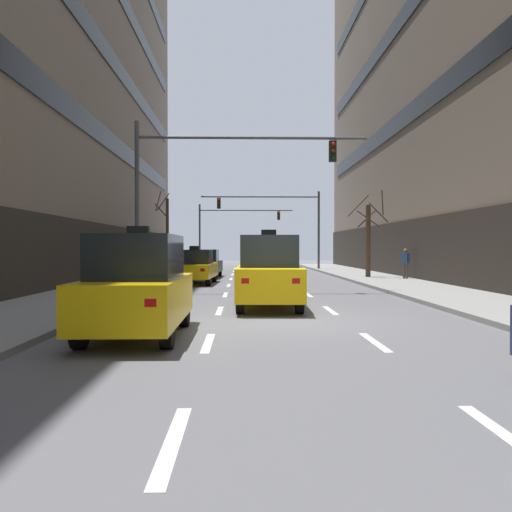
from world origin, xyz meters
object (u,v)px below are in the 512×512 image
taxi_driving_1 (195,267)px  pedestrian_0 (405,261)px  traffic_signal_0 (207,175)px  traffic_signal_1 (282,214)px  traffic_signal_2 (229,223)px  taxi_driving_4 (138,286)px  car_driving_2 (204,264)px  street_tree_0 (167,232)px  car_driving_5 (258,260)px  car_driving_3 (256,260)px  taxi_driving_0 (269,272)px  street_tree_1 (368,237)px

taxi_driving_1 → pedestrian_0: 11.18m
traffic_signal_0 → traffic_signal_1: bearing=77.4°
traffic_signal_2 → taxi_driving_4: bearing=-91.2°
pedestrian_0 → car_driving_2: bearing=161.0°
traffic_signal_1 → street_tree_0: 9.56m
car_driving_5 → street_tree_0: street_tree_0 is taller
taxi_driving_4 → traffic_signal_0: (0.67, 10.43, 3.68)m
street_tree_0 → traffic_signal_2: bearing=74.6°
car_driving_5 → pedestrian_0: bearing=-24.5°
car_driving_3 → traffic_signal_0: bearing=-97.7°
taxi_driving_0 → street_tree_0: bearing=105.9°
taxi_driving_1 → car_driving_3: bearing=75.5°
car_driving_5 → traffic_signal_0: size_ratio=0.46×
car_driving_2 → traffic_signal_1: (5.39, 9.81, 3.59)m
traffic_signal_0 → street_tree_1: 12.21m
taxi_driving_4 → car_driving_5: taxi_driving_4 is taller
car_driving_2 → car_driving_3: (3.29, 7.49, 0.02)m
car_driving_2 → street_tree_1: bearing=-12.0°
taxi_driving_4 → traffic_signal_1: traffic_signal_1 is taller
taxi_driving_0 → traffic_signal_2: 36.35m
pedestrian_0 → taxi_driving_1: bearing=-171.0°
traffic_signal_2 → pedestrian_0: traffic_signal_2 is taller
taxi_driving_1 → traffic_signal_0: 6.30m
taxi_driving_0 → traffic_signal_0: size_ratio=0.48×
car_driving_3 → taxi_driving_1: bearing=-104.5°
taxi_driving_0 → traffic_signal_2: size_ratio=0.48×
traffic_signal_1 → street_tree_0: (-8.41, -4.29, -1.51)m
car_driving_3 → traffic_signal_1: traffic_signal_1 is taller
car_driving_5 → traffic_signal_1: bearing=77.7°
car_driving_5 → car_driving_3: bearing=89.3°
taxi_driving_1 → street_tree_0: street_tree_0 is taller
taxi_driving_0 → traffic_signal_2: traffic_signal_2 is taller
taxi_driving_0 → car_driving_3: 23.39m
traffic_signal_1 → traffic_signal_2: bearing=112.7°
car_driving_3 → traffic_signal_0: (-2.43, -17.90, 3.85)m
car_driving_3 → car_driving_5: bearing=-90.7°
taxi_driving_0 → traffic_signal_0: 6.94m
taxi_driving_4 → street_tree_0: 26.63m
taxi_driving_0 → taxi_driving_1: bearing=106.8°
car_driving_2 → taxi_driving_4: size_ratio=1.08×
car_driving_5 → taxi_driving_1: bearing=-121.7°
car_driving_2 → car_driving_5: bearing=-4.1°
taxi_driving_0 → street_tree_0: size_ratio=0.78×
taxi_driving_0 → traffic_signal_1: (2.33, 25.71, 3.36)m
street_tree_1 → car_driving_5: bearing=164.0°
taxi_driving_4 → pedestrian_0: size_ratio=2.65×
car_driving_3 → street_tree_1: bearing=-57.2°
taxi_driving_4 → traffic_signal_0: 11.08m
street_tree_0 → taxi_driving_4: bearing=-83.0°
taxi_driving_0 → street_tree_0: (-6.09, 21.43, 1.84)m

